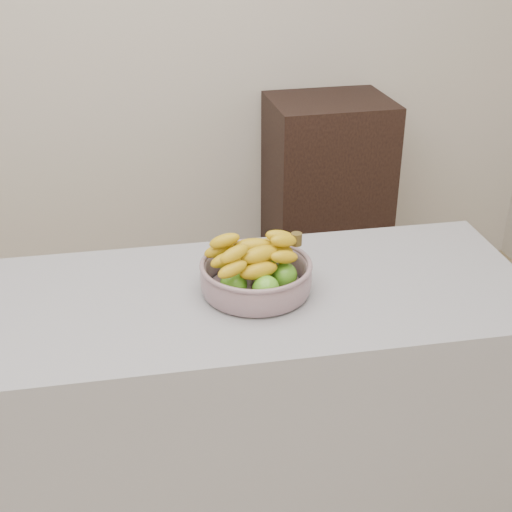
{
  "coord_description": "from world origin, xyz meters",
  "views": [
    {
      "loc": [
        0.01,
        -1.23,
        1.81
      ],
      "look_at": [
        0.29,
        0.3,
        1.0
      ],
      "focal_mm": 50.0,
      "sensor_mm": 36.0,
      "label": 1
    }
  ],
  "objects": [
    {
      "name": "counter",
      "position": [
        0.0,
        0.3,
        0.45
      ],
      "size": [
        2.0,
        0.6,
        0.9
      ],
      "primitive_type": "cube",
      "color": "gray",
      "rests_on": "ground"
    },
    {
      "name": "cabinet",
      "position": [
        0.91,
        1.78,
        0.48
      ],
      "size": [
        0.55,
        0.45,
        0.96
      ],
      "primitive_type": "cube",
      "rotation": [
        0.0,
        0.0,
        0.04
      ],
      "color": "black",
      "rests_on": "ground"
    },
    {
      "name": "fruit_bowl",
      "position": [
        0.29,
        0.3,
        0.95
      ],
      "size": [
        0.28,
        0.28,
        0.14
      ],
      "rotation": [
        0.0,
        0.0,
        0.17
      ],
      "color": "#8896A3",
      "rests_on": "counter"
    }
  ]
}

